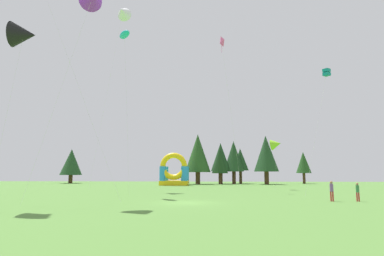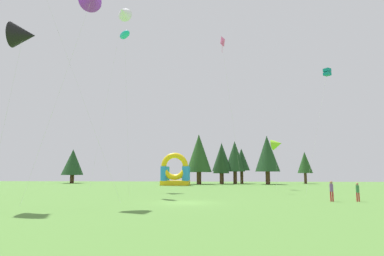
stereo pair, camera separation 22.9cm
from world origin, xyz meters
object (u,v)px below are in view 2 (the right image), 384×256
object	(u,v)px
kite_black_delta	(23,35)
person_left_edge	(358,190)
inflatable_blue_arch	(175,174)
kite_teal_box	(327,72)
kite_lime_delta	(277,144)
kite_pink_diamond	(222,43)
kite_white_delta	(123,12)
person_midfield	(331,189)
kite_cyan_parafoil	(125,35)

from	to	relation	value
kite_black_delta	person_left_edge	world-z (taller)	kite_black_delta
kite_black_delta	person_left_edge	size ratio (longest dim) A/B	8.94
inflatable_blue_arch	kite_teal_box	bearing A→B (deg)	-47.06
kite_teal_box	kite_lime_delta	xyz separation A→B (m)	(-4.51, 9.00, -7.80)
kite_pink_diamond	person_left_edge	world-z (taller)	kite_pink_diamond
kite_white_delta	person_left_edge	size ratio (longest dim) A/B	17.91
person_midfield	inflatable_blue_arch	bearing A→B (deg)	-55.59
kite_white_delta	kite_pink_diamond	bearing A→B (deg)	-8.09
person_left_edge	person_midfield	bearing A→B (deg)	29.50
kite_black_delta	person_left_edge	distance (m)	29.41
kite_pink_diamond	inflatable_blue_arch	size ratio (longest dim) A/B	3.52
kite_black_delta	kite_pink_diamond	world-z (taller)	kite_pink_diamond
kite_cyan_parafoil	inflatable_blue_arch	xyz separation A→B (m)	(2.87, 25.83, -15.94)
kite_teal_box	kite_pink_diamond	xyz separation A→B (m)	(-12.33, 5.30, 6.08)
kite_pink_diamond	kite_lime_delta	xyz separation A→B (m)	(7.82, 3.70, -13.87)
kite_white_delta	kite_cyan_parafoil	size ratio (longest dim) A/B	1.50
kite_teal_box	person_left_edge	bearing A→B (deg)	-99.01
kite_teal_box	person_left_edge	xyz separation A→B (m)	(-1.66, -10.45, -13.29)
kite_lime_delta	person_midfield	world-z (taller)	kite_lime_delta
kite_pink_diamond	kite_white_delta	world-z (taller)	kite_white_delta
kite_pink_diamond	kite_white_delta	distance (m)	16.15
kite_lime_delta	person_midfield	distance (m)	20.19
person_left_edge	kite_lime_delta	bearing A→B (deg)	-51.68
kite_lime_delta	inflatable_blue_arch	world-z (taller)	kite_lime_delta
person_midfield	inflatable_blue_arch	distance (m)	36.97
kite_white_delta	kite_cyan_parafoil	distance (m)	14.17
person_midfield	kite_pink_diamond	bearing A→B (deg)	-54.46
kite_cyan_parafoil	person_left_edge	size ratio (longest dim) A/B	11.97
kite_pink_diamond	person_left_edge	size ratio (longest dim) A/B	13.64
person_left_edge	person_midfield	world-z (taller)	person_midfield
kite_white_delta	person_midfield	bearing A→B (deg)	-37.38
person_left_edge	kite_pink_diamond	bearing A→B (deg)	-25.90
kite_teal_box	kite_lime_delta	distance (m)	12.73
kite_black_delta	kite_lime_delta	bearing A→B (deg)	46.81
kite_pink_diamond	inflatable_blue_arch	distance (m)	26.30
kite_black_delta	kite_white_delta	bearing A→B (deg)	87.83
kite_lime_delta	kite_black_delta	bearing A→B (deg)	-133.19
kite_teal_box	person_midfield	size ratio (longest dim) A/B	8.74
kite_teal_box	person_left_edge	distance (m)	16.98
kite_teal_box	kite_cyan_parafoil	world-z (taller)	kite_cyan_parafoil
kite_pink_diamond	kite_lime_delta	distance (m)	16.35
kite_white_delta	person_midfield	size ratio (longest dim) A/B	16.43
kite_pink_diamond	kite_lime_delta	bearing A→B (deg)	25.33
kite_pink_diamond	kite_cyan_parafoil	size ratio (longest dim) A/B	1.14
kite_pink_diamond	person_midfield	distance (m)	26.32
kite_cyan_parafoil	person_left_edge	world-z (taller)	kite_cyan_parafoil
kite_white_delta	kite_lime_delta	world-z (taller)	kite_white_delta
kite_cyan_parafoil	person_left_edge	xyz separation A→B (m)	(22.02, -6.97, -17.16)
kite_black_delta	kite_white_delta	xyz separation A→B (m)	(0.89, 23.40, 13.69)
kite_black_delta	person_left_edge	xyz separation A→B (m)	(26.33, 5.56, -11.88)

